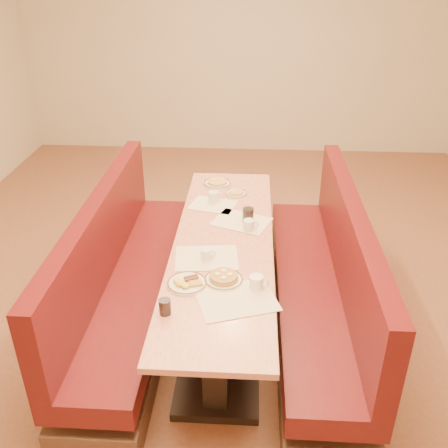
# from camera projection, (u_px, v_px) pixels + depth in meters

# --- Properties ---
(ground) EXTENTS (8.00, 8.00, 0.00)m
(ground) POSITION_uv_depth(u_px,v_px,m) (223.00, 325.00, 3.89)
(ground) COLOR #9E6647
(ground) RESTS_ON ground
(room_envelope) EXTENTS (6.04, 8.04, 2.82)m
(room_envelope) POSITION_uv_depth(u_px,v_px,m) (223.00, 71.00, 2.97)
(room_envelope) COLOR beige
(room_envelope) RESTS_ON ground
(diner_table) EXTENTS (0.70, 2.50, 0.75)m
(diner_table) POSITION_uv_depth(u_px,v_px,m) (223.00, 285.00, 3.71)
(diner_table) COLOR black
(diner_table) RESTS_ON ground
(booth_left) EXTENTS (0.55, 2.50, 1.05)m
(booth_left) POSITION_uv_depth(u_px,v_px,m) (127.00, 283.00, 3.76)
(booth_left) COLOR #4C3326
(booth_left) RESTS_ON ground
(booth_right) EXTENTS (0.55, 2.50, 1.05)m
(booth_right) POSITION_uv_depth(u_px,v_px,m) (322.00, 290.00, 3.68)
(booth_right) COLOR #4C3326
(booth_right) RESTS_ON ground
(placemat_near_left) EXTENTS (0.45, 0.35, 0.00)m
(placemat_near_left) POSITION_uv_depth(u_px,v_px,m) (207.00, 258.00, 3.34)
(placemat_near_left) COLOR beige
(placemat_near_left) RESTS_ON diner_table
(placemat_near_right) EXTENTS (0.54, 0.47, 0.00)m
(placemat_near_right) POSITION_uv_depth(u_px,v_px,m) (237.00, 299.00, 2.94)
(placemat_near_right) COLOR beige
(placemat_near_right) RESTS_ON diner_table
(placemat_far_left) EXTENTS (0.41, 0.35, 0.00)m
(placemat_far_left) POSITION_uv_depth(u_px,v_px,m) (213.00, 205.00, 4.05)
(placemat_far_left) COLOR beige
(placemat_far_left) RESTS_ON diner_table
(placemat_far_right) EXTENTS (0.49, 0.44, 0.00)m
(placemat_far_right) POSITION_uv_depth(u_px,v_px,m) (241.00, 221.00, 3.80)
(placemat_far_right) COLOR beige
(placemat_far_right) RESTS_ON diner_table
(pancake_plate) EXTENTS (0.25, 0.25, 0.06)m
(pancake_plate) POSITION_uv_depth(u_px,v_px,m) (224.00, 278.00, 3.11)
(pancake_plate) COLOR silver
(pancake_plate) RESTS_ON diner_table
(eggs_plate) EXTENTS (0.25, 0.25, 0.05)m
(eggs_plate) POSITION_uv_depth(u_px,v_px,m) (187.00, 283.00, 3.07)
(eggs_plate) COLOR silver
(eggs_plate) RESTS_ON diner_table
(extra_plate_mid) EXTENTS (0.19, 0.19, 0.04)m
(extra_plate_mid) POSITION_uv_depth(u_px,v_px,m) (236.00, 193.00, 4.23)
(extra_plate_mid) COLOR silver
(extra_plate_mid) RESTS_ON diner_table
(extra_plate_far) EXTENTS (0.25, 0.25, 0.05)m
(extra_plate_far) POSITION_uv_depth(u_px,v_px,m) (217.00, 183.00, 4.40)
(extra_plate_far) COLOR silver
(extra_plate_far) RESTS_ON diner_table
(coffee_mug_a) EXTENTS (0.12, 0.09, 0.09)m
(coffee_mug_a) POSITION_uv_depth(u_px,v_px,m) (257.00, 282.00, 3.02)
(coffee_mug_a) COLOR silver
(coffee_mug_a) RESTS_ON diner_table
(coffee_mug_b) EXTENTS (0.10, 0.07, 0.08)m
(coffee_mug_b) POSITION_uv_depth(u_px,v_px,m) (207.00, 254.00, 3.32)
(coffee_mug_b) COLOR silver
(coffee_mug_b) RESTS_ON diner_table
(coffee_mug_c) EXTENTS (0.11, 0.08, 0.09)m
(coffee_mug_c) POSITION_uv_depth(u_px,v_px,m) (249.00, 225.00, 3.66)
(coffee_mug_c) COLOR silver
(coffee_mug_c) RESTS_ON diner_table
(coffee_mug_d) EXTENTS (0.11, 0.08, 0.09)m
(coffee_mug_d) POSITION_uv_depth(u_px,v_px,m) (214.00, 197.00, 4.09)
(coffee_mug_d) COLOR silver
(coffee_mug_d) RESTS_ON diner_table
(soda_tumbler_near) EXTENTS (0.07, 0.07, 0.09)m
(soda_tumbler_near) POSITION_uv_depth(u_px,v_px,m) (165.00, 307.00, 2.81)
(soda_tumbler_near) COLOR black
(soda_tumbler_near) RESTS_ON diner_table
(soda_tumbler_mid) EXTENTS (0.08, 0.08, 0.12)m
(soda_tumbler_mid) POSITION_uv_depth(u_px,v_px,m) (248.00, 215.00, 3.77)
(soda_tumbler_mid) COLOR black
(soda_tumbler_mid) RESTS_ON diner_table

